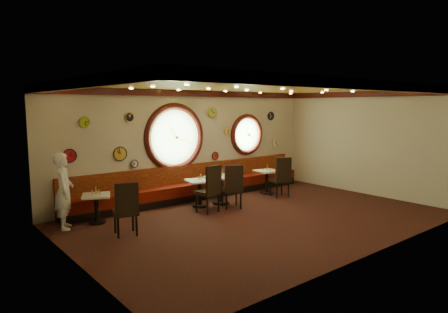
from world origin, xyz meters
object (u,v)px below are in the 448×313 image
Objects in this scene: table_c at (221,186)px; condiment_c_salt at (218,174)px; condiment_a_bottle at (96,190)px; chair_b at (210,186)px; condiment_c_pepper at (222,174)px; table_b at (200,190)px; waiter at (64,191)px; condiment_d_salt at (263,169)px; condiment_c_bottle at (222,172)px; table_d at (267,179)px; table_a at (97,205)px; chair_c at (233,184)px; chair_a at (126,205)px; condiment_d_pepper at (270,169)px; condiment_a_pepper at (99,192)px; condiment_d_bottle at (267,167)px; condiment_b_bottle at (200,176)px; condiment_b_salt at (199,178)px; chair_d at (281,174)px; condiment_b_pepper at (201,178)px; condiment_a_salt at (92,192)px.

condiment_c_salt is at bearing 136.21° from table_c.
table_c is 3.45m from condiment_a_bottle.
chair_b reaches higher than condiment_c_pepper.
waiter is (-3.50, 0.29, 0.39)m from table_b.
condiment_c_bottle is (-1.74, -0.11, 0.09)m from condiment_d_salt.
condiment_a_bottle is at bearing 176.52° from table_d.
chair_c reaches higher than table_a.
chair_a reaches higher than condiment_d_pepper.
condiment_a_bottle reaches higher than condiment_a_pepper.
waiter is (-3.35, 0.99, 0.15)m from chair_b.
table_a is 8.77× the size of condiment_d_pepper.
condiment_a_bottle reaches higher than condiment_d_pepper.
condiment_a_pepper is (-2.58, 0.88, 0.03)m from chair_b.
waiter reaches higher than chair_a.
chair_a is at bearing -168.05° from condiment_d_bottle.
table_d is 2.04m from condiment_c_salt.
condiment_d_bottle is 0.10× the size of waiter.
condiment_d_pepper is at bearing -2.75° from condiment_b_bottle.
condiment_c_pepper is 0.53× the size of condiment_d_bottle.
condiment_b_salt is (-2.64, -0.02, 0.33)m from table_d.
table_a is 4.61× the size of condiment_d_bottle.
condiment_d_salt is 1.75m from condiment_c_bottle.
chair_d is 7.48× the size of condiment_d_salt.
chair_d reaches higher than condiment_d_salt.
chair_b is at bearing -167.18° from condiment_d_pepper.
table_c is at bearing -176.68° from table_d.
condiment_b_salt is 1.17× the size of condiment_c_pepper.
chair_d is at bearing -16.67° from condiment_c_salt.
condiment_b_pepper reaches higher than condiment_a_pepper.
chair_a is at bearing -158.06° from condiment_b_salt.
condiment_b_bottle is at bearing -179.42° from condiment_d_salt.
condiment_d_salt is (-0.04, 0.73, 0.09)m from chair_d.
condiment_c_pepper is at bearing -27.89° from condiment_c_salt.
condiment_a_bottle is at bearing 93.68° from condiment_a_pepper.
waiter reaches higher than chair_b.
condiment_b_pepper is 2.59m from condiment_d_pepper.
condiment_a_bottle is (0.05, 0.11, 0.34)m from table_a.
chair_a is 0.97× the size of chair_c.
table_a is 0.32m from condiment_a_pepper.
condiment_b_bottle is at bearing -4.97° from condiment_a_salt.
condiment_d_salt is 1.06× the size of condiment_c_pepper.
condiment_d_salt is at bearing 2.12° from table_b.
condiment_a_pepper is (-5.26, 0.09, -0.04)m from condiment_d_salt.
chair_d reaches higher than chair_a.
condiment_b_salt is at bearing -165.33° from condiment_b_pepper.
condiment_c_pepper is at bearing -175.26° from condiment_d_bottle.
condiment_a_salt is 0.67m from waiter.
table_a is 2.82m from chair_b.
table_b reaches higher than table_a.
chair_d is at bearing -14.79° from condiment_b_pepper.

